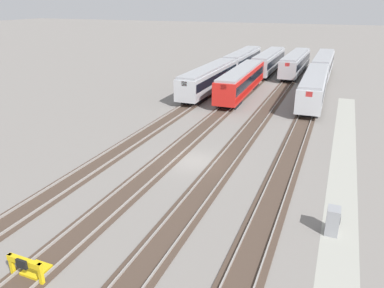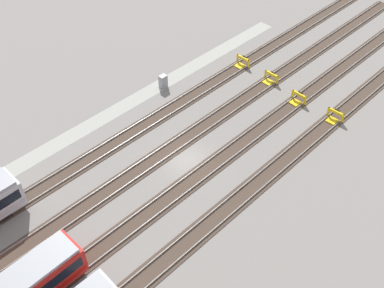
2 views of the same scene
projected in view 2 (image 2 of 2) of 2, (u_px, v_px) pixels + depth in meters
ground_plane at (187, 160)px, 45.63m from camera, size 400.00×400.00×0.00m
service_walkway at (118, 109)px, 51.34m from camera, size 54.00×2.00×0.01m
rail_track_nearest at (142, 127)px, 49.17m from camera, size 90.00×2.23×0.21m
rail_track_near_inner at (171, 148)px, 46.79m from camera, size 90.00×2.24×0.21m
rail_track_middle at (204, 172)px, 44.41m from camera, size 90.00×2.24×0.21m
rail_track_far_inner at (239, 199)px, 42.03m from camera, size 90.00×2.23×0.21m
bumper_stop_nearest_track at (242, 62)px, 57.13m from camera, size 1.34×2.00×1.22m
bumper_stop_near_inner_track at (270, 78)px, 54.68m from camera, size 1.35×2.00×1.22m
bumper_stop_middle_track at (297, 99)px, 51.87m from camera, size 1.36×2.00×1.22m
bumper_stop_far_inner_track at (334, 117)px, 49.65m from camera, size 1.38×2.01×1.22m
electrical_cabinet at (163, 81)px, 53.80m from camera, size 0.90×0.73×1.60m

